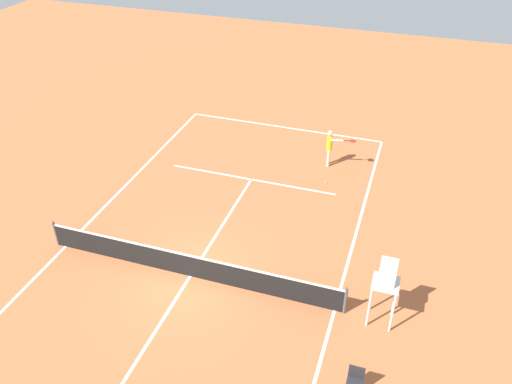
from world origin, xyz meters
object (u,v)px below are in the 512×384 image
object	(u,v)px
tennis_ball	(326,182)
player_serving	(331,145)
umpire_chair	(386,282)
courtside_chair_near	(355,381)

from	to	relation	value
tennis_ball	player_serving	bearing A→B (deg)	-83.31
tennis_ball	umpire_chair	world-z (taller)	umpire_chair
umpire_chair	player_serving	bearing A→B (deg)	-68.50
tennis_ball	courtside_chair_near	xyz separation A→B (m)	(-2.95, 10.18, 0.50)
umpire_chair	courtside_chair_near	distance (m)	3.12
tennis_ball	umpire_chair	bearing A→B (deg)	114.27
player_serving	tennis_ball	xyz separation A→B (m)	(-0.18, 1.50, -1.04)
player_serving	umpire_chair	distance (m)	9.44
player_serving	tennis_ball	world-z (taller)	player_serving
tennis_ball	umpire_chair	size ratio (longest dim) A/B	0.03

